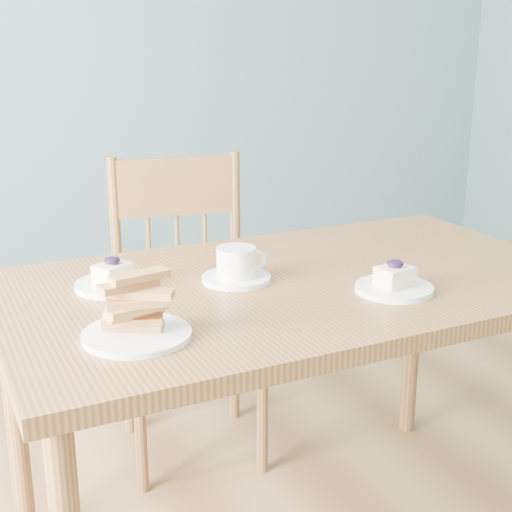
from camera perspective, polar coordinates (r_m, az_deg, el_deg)
dining_table at (r=1.67m, az=3.30°, el=-4.16°), size 1.35×0.78×0.72m
dining_chair at (r=2.18m, az=-5.57°, el=-4.12°), size 0.48×0.46×0.92m
cheesecake_plate_near at (r=1.58m, az=11.00°, el=-2.16°), size 0.17×0.17×0.07m
cheesecake_plate_far at (r=1.61m, az=-11.35°, el=-1.88°), size 0.17×0.17×0.07m
coffee_cup at (r=1.62m, az=-1.54°, el=-0.86°), size 0.16×0.16×0.08m
biscotti_plate at (r=1.33m, az=-9.58°, el=-4.76°), size 0.20×0.20×0.12m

